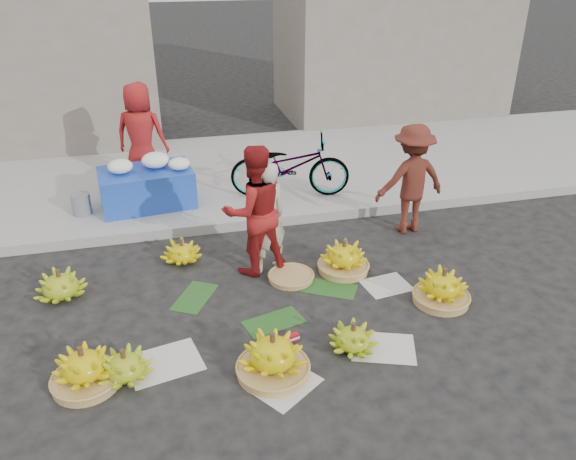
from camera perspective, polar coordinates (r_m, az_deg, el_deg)
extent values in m
plane|color=black|center=(6.44, -0.97, -8.19)|extent=(80.00, 80.00, 0.00)
cube|color=#989690|center=(8.27, -4.40, 0.82)|extent=(40.00, 0.25, 0.15)
cube|color=#989690|center=(10.18, -6.45, 5.80)|extent=(40.00, 4.00, 0.12)
cube|color=gray|center=(14.08, 10.64, 21.63)|extent=(5.00, 3.00, 5.00)
cylinder|color=#A98047|center=(5.79, -19.79, -14.20)|extent=(0.63, 0.63, 0.09)
cylinder|color=#42291A|center=(5.59, -20.33, -11.60)|extent=(0.05, 0.05, 0.12)
cylinder|color=#42291A|center=(5.62, -16.42, -12.09)|extent=(0.05, 0.05, 0.12)
cylinder|color=#A98047|center=(5.59, -1.53, -13.98)|extent=(0.70, 0.70, 0.09)
cylinder|color=#42291A|center=(5.36, -1.57, -10.99)|extent=(0.05, 0.05, 0.12)
cylinder|color=#42291A|center=(5.79, 6.67, -9.86)|extent=(0.05, 0.05, 0.12)
cylinder|color=#A98047|center=(6.80, 15.27, -6.69)|extent=(0.64, 0.64, 0.09)
cylinder|color=#42291A|center=(6.63, 15.62, -4.25)|extent=(0.05, 0.05, 0.12)
cylinder|color=#A98047|center=(7.19, 5.63, -3.81)|extent=(0.63, 0.63, 0.09)
cylinder|color=#42291A|center=(7.02, 5.75, -1.45)|extent=(0.05, 0.05, 0.12)
cylinder|color=#42291A|center=(7.04, -22.32, -4.18)|extent=(0.05, 0.05, 0.12)
cylinder|color=#42291A|center=(7.38, -10.79, -1.37)|extent=(0.05, 0.05, 0.12)
cylinder|color=#A98047|center=(6.98, 0.31, -4.80)|extent=(0.68, 0.68, 0.06)
cube|color=#A81220|center=(5.96, 0.20, -10.98)|extent=(0.21, 0.11, 0.08)
imported|color=beige|center=(6.86, -2.20, 1.21)|extent=(0.62, 0.51, 1.46)
imported|color=#AA1D1A|center=(6.82, -3.44, 1.97)|extent=(0.91, 0.77, 1.66)
imported|color=maroon|center=(8.05, 12.41, 5.05)|extent=(1.06, 0.65, 1.58)
cube|color=#1B40B5|center=(8.85, -14.14, 4.21)|extent=(1.46, 1.01, 0.57)
ellipsoid|color=white|center=(8.68, -16.67, 6.16)|extent=(0.36, 0.36, 0.20)
ellipsoid|color=white|center=(8.76, -13.32, 6.87)|extent=(0.41, 0.41, 0.23)
ellipsoid|color=white|center=(8.62, -10.99, 6.58)|extent=(0.32, 0.32, 0.18)
cylinder|color=slate|center=(8.88, -20.26, 2.49)|extent=(0.28, 0.28, 0.32)
imported|color=#AA1D1A|center=(9.50, -14.71, 9.32)|extent=(0.96, 0.78, 1.70)
imported|color=gray|center=(8.86, 0.20, 6.51)|extent=(1.03, 1.97, 0.98)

